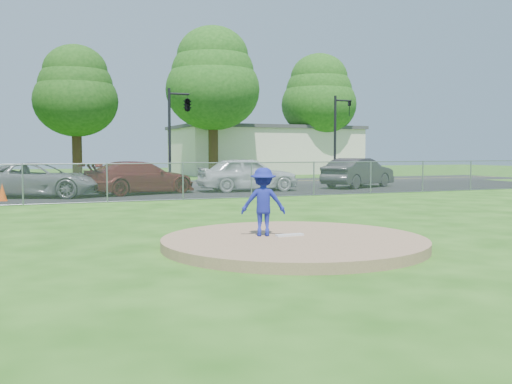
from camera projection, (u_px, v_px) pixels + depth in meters
The scene contains 18 objects.
ground at pixel (171, 205), 20.84m from camera, with size 120.00×120.00×0.00m, color #215512.
pitchers_mound at pixel (294, 242), 11.64m from camera, with size 5.40×5.40×0.20m, color #916E4F.
pitching_rubber at pixel (290, 235), 11.81m from camera, with size 0.60×0.15×0.04m, color white.
chain_link_fence at pixel (159, 182), 22.63m from camera, with size 40.00×0.06×1.50m, color gray.
parking_lot at pixel (137, 193), 26.82m from camera, with size 50.00×8.00×0.01m, color black.
street at pixel (112, 185), 33.71m from camera, with size 60.00×7.00×0.01m, color black.
commercial_building at pixel (265, 150), 52.62m from camera, with size 16.40×9.40×4.30m.
tree_center at pixel (76, 91), 42.07m from camera, with size 6.16×6.16×9.84m.
tree_right at pixel (213, 78), 44.02m from camera, with size 7.28×7.28×11.63m.
tree_far_right at pixel (319, 95), 51.07m from camera, with size 6.72×6.72×10.74m.
traffic_signal_center at pixel (186, 106), 33.09m from camera, with size 1.42×2.48×5.60m.
traffic_signal_right at pixel (338, 130), 37.15m from camera, with size 1.28×0.20×5.60m.
pitcher at pixel (263, 202), 11.80m from camera, with size 0.91×0.53×1.42m, color navy.
traffic_cone at pixel (2, 192), 22.48m from camera, with size 0.36×0.36×0.70m, color #FF530D.
parked_car_gray at pixel (39, 180), 24.43m from camera, with size 2.46×5.34×1.48m, color slate.
parked_car_darkred at pixel (140, 178), 26.29m from camera, with size 2.12×5.22×1.52m, color #5B1816.
parked_car_pearl at pixel (248, 174), 28.33m from camera, with size 1.99×4.95×1.69m, color silver.
parked_car_charcoal at pixel (358, 173), 31.20m from camera, with size 1.70×4.87×1.61m, color #29292C.
Camera 1 is at (-5.19, -10.33, 1.94)m, focal length 40.00 mm.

